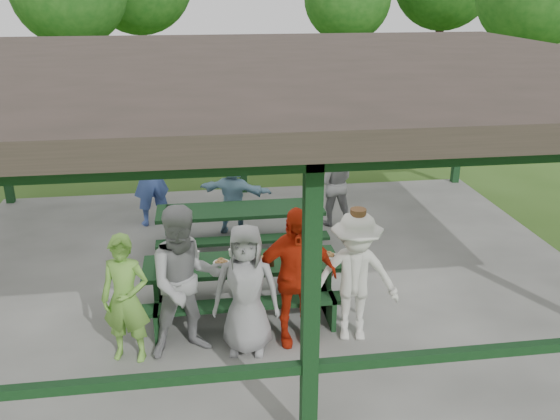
{
  "coord_description": "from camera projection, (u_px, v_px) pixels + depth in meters",
  "views": [
    {
      "loc": [
        -0.91,
        -8.31,
        4.31
      ],
      "look_at": [
        0.22,
        -0.3,
        1.21
      ],
      "focal_mm": 38.0,
      "sensor_mm": 36.0,
      "label": 1
    }
  ],
  "objects": [
    {
      "name": "table_setting",
      "position": [
        247.0,
        258.0,
        7.91
      ],
      "size": [
        2.33,
        0.45,
        0.1
      ],
      "color": "white",
      "rests_on": "picnic_table_near"
    },
    {
      "name": "pavilion_structure",
      "position": [
        261.0,
        72.0,
        8.21
      ],
      "size": [
        10.6,
        8.6,
        3.24
      ],
      "color": "black",
      "rests_on": "concrete_slab"
    },
    {
      "name": "picnic_table_far",
      "position": [
        241.0,
        224.0,
        9.84
      ],
      "size": [
        2.73,
        1.39,
        0.75
      ],
      "color": "black",
      "rests_on": "concrete_slab"
    },
    {
      "name": "contestant_red",
      "position": [
        294.0,
        277.0,
        7.17
      ],
      "size": [
        1.05,
        0.46,
        1.78
      ],
      "primitive_type": "imported",
      "rotation": [
        0.0,
        0.0,
        0.02
      ],
      "color": "red",
      "rests_on": "concrete_slab"
    },
    {
      "name": "ground",
      "position": [
        264.0,
        276.0,
        9.34
      ],
      "size": [
        90.0,
        90.0,
        0.0
      ],
      "primitive_type": "plane",
      "color": "#305119",
      "rests_on": "ground"
    },
    {
      "name": "pickup_truck",
      "position": [
        309.0,
        107.0,
        17.96
      ],
      "size": [
        6.0,
        3.31,
        1.59
      ],
      "primitive_type": "imported",
      "rotation": [
        0.0,
        0.0,
        1.45
      ],
      "color": "silver",
      "rests_on": "ground"
    },
    {
      "name": "picnic_table_near",
      "position": [
        242.0,
        280.0,
        7.97
      ],
      "size": [
        2.6,
        1.39,
        0.75
      ],
      "color": "black",
      "rests_on": "concrete_slab"
    },
    {
      "name": "spectator_blue",
      "position": [
        150.0,
        176.0,
        10.78
      ],
      "size": [
        0.81,
        0.7,
        1.88
      ],
      "primitive_type": "imported",
      "rotation": [
        0.0,
        0.0,
        3.57
      ],
      "color": "#4059A8",
      "rests_on": "concrete_slab"
    },
    {
      "name": "spectator_lblue",
      "position": [
        233.0,
        194.0,
        10.48
      ],
      "size": [
        1.4,
        0.93,
        1.45
      ],
      "primitive_type": "imported",
      "rotation": [
        0.0,
        0.0,
        2.73
      ],
      "color": "#81AEC8",
      "rests_on": "concrete_slab"
    },
    {
      "name": "concrete_slab",
      "position": [
        264.0,
        273.0,
        9.33
      ],
      "size": [
        10.0,
        8.0,
        0.1
      ],
      "primitive_type": "cube",
      "color": "#62625D",
      "rests_on": "ground"
    },
    {
      "name": "contestant_green",
      "position": [
        126.0,
        299.0,
        6.86
      ],
      "size": [
        0.65,
        0.51,
        1.59
      ],
      "primitive_type": "imported",
      "rotation": [
        0.0,
        0.0,
        -0.25
      ],
      "color": "#6EAB3E",
      "rests_on": "concrete_slab"
    },
    {
      "name": "contestant_white_fedora",
      "position": [
        355.0,
        277.0,
        7.25
      ],
      "size": [
        1.18,
        0.8,
        1.74
      ],
      "rotation": [
        0.0,
        0.0,
        -0.16
      ],
      "color": "silver",
      "rests_on": "concrete_slab"
    },
    {
      "name": "contestant_grey_mid",
      "position": [
        246.0,
        290.0,
        7.02
      ],
      "size": [
        0.87,
        0.64,
        1.64
      ],
      "primitive_type": "imported",
      "rotation": [
        0.0,
        0.0,
        -0.16
      ],
      "color": "gray",
      "rests_on": "concrete_slab"
    },
    {
      "name": "spectator_grey",
      "position": [
        333.0,
        182.0,
        10.84
      ],
      "size": [
        0.85,
        0.7,
        1.61
      ],
      "primitive_type": "imported",
      "rotation": [
        0.0,
        0.0,
        3.01
      ],
      "color": "gray",
      "rests_on": "concrete_slab"
    },
    {
      "name": "farm_trailer",
      "position": [
        146.0,
        121.0,
        16.76
      ],
      "size": [
        3.85,
        1.95,
        1.33
      ],
      "rotation": [
        0.0,
        0.0,
        0.12
      ],
      "color": "navy",
      "rests_on": "ground"
    },
    {
      "name": "contestant_grey_left",
      "position": [
        186.0,
        282.0,
        6.93
      ],
      "size": [
        1.05,
        0.9,
        1.89
      ],
      "primitive_type": "imported",
      "rotation": [
        0.0,
        0.0,
        0.22
      ],
      "color": "gray",
      "rests_on": "concrete_slab"
    }
  ]
}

